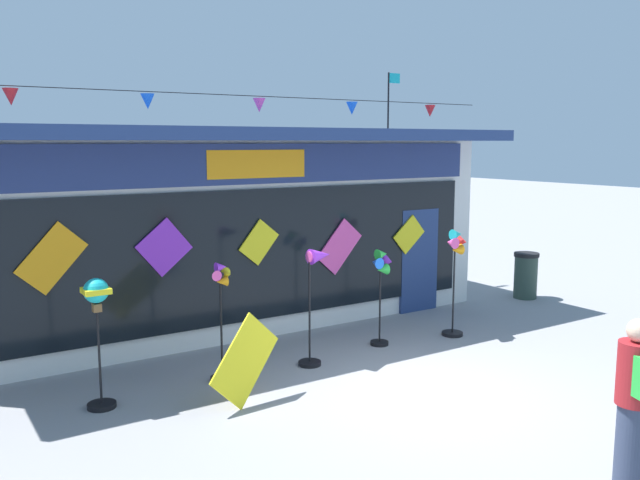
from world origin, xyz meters
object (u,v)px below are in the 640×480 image
object	(u,v)px
wind_spinner_center_left	(317,284)
wind_spinner_center_right	(382,277)
person_near_camera	(635,402)
display_kite_on_ground	(245,360)
wind_spinner_far_left	(97,313)
kite_shop_building	(201,221)
wind_spinner_right	(456,263)
trash_bin	(526,275)
wind_spinner_left	(222,312)

from	to	relation	value
wind_spinner_center_left	wind_spinner_center_right	xyz separation A→B (m)	(1.36, 0.19, -0.08)
person_near_camera	display_kite_on_ground	bearing A→B (deg)	-40.18
wind_spinner_center_right	wind_spinner_far_left	bearing A→B (deg)	-178.36
kite_shop_building	wind_spinner_far_left	bearing A→B (deg)	-127.82
wind_spinner_right	person_near_camera	distance (m)	5.16
wind_spinner_center_left	person_near_camera	size ratio (longest dim) A/B	1.04
wind_spinner_right	wind_spinner_center_left	bearing A→B (deg)	178.73
wind_spinner_far_left	person_near_camera	distance (m)	6.01
wind_spinner_right	display_kite_on_ground	size ratio (longest dim) A/B	1.74
wind_spinner_center_right	person_near_camera	world-z (taller)	person_near_camera
person_near_camera	trash_bin	size ratio (longest dim) A/B	1.73
wind_spinner_far_left	wind_spinner_right	world-z (taller)	wind_spinner_right
wind_spinner_left	wind_spinner_center_right	size ratio (longest dim) A/B	1.05
trash_bin	wind_spinner_center_right	bearing A→B (deg)	-168.34
trash_bin	wind_spinner_right	bearing A→B (deg)	-159.61
trash_bin	display_kite_on_ground	world-z (taller)	display_kite_on_ground
kite_shop_building	wind_spinner_center_left	bearing A→B (deg)	-87.77
person_near_camera	trash_bin	bearing A→B (deg)	-111.41
wind_spinner_center_left	display_kite_on_ground	distance (m)	1.88
wind_spinner_center_right	wind_spinner_left	bearing A→B (deg)	-177.92
kite_shop_building	wind_spinner_left	world-z (taller)	kite_shop_building
wind_spinner_right	trash_bin	distance (m)	3.55
kite_shop_building	wind_spinner_center_left	distance (m)	3.97
wind_spinner_center_left	wind_spinner_right	xyz separation A→B (m)	(2.74, -0.06, 0.05)
wind_spinner_left	display_kite_on_ground	bearing A→B (deg)	-95.92
wind_spinner_center_right	person_near_camera	size ratio (longest dim) A/B	0.95
wind_spinner_right	person_near_camera	xyz separation A→B (m)	(-2.24, -4.64, -0.37)
kite_shop_building	wind_spinner_left	bearing A→B (deg)	-109.18
kite_shop_building	wind_spinner_far_left	distance (m)	4.92
person_near_camera	trash_bin	xyz separation A→B (m)	(5.49, 5.85, -0.40)
kite_shop_building	person_near_camera	size ratio (longest dim) A/B	6.07
wind_spinner_center_left	wind_spinner_center_right	distance (m)	1.38
wind_spinner_far_left	display_kite_on_ground	xyz separation A→B (m)	(1.57, -0.85, -0.66)
wind_spinner_left	person_near_camera	size ratio (longest dim) A/B	1.00
wind_spinner_far_left	display_kite_on_ground	bearing A→B (deg)	-28.34
wind_spinner_center_left	wind_spinner_left	bearing A→B (deg)	176.62
wind_spinner_left	wind_spinner_center_left	size ratio (longest dim) A/B	0.96
trash_bin	wind_spinner_center_left	bearing A→B (deg)	-169.16
person_near_camera	kite_shop_building	bearing A→B (deg)	-63.85
wind_spinner_left	person_near_camera	bearing A→B (deg)	-67.40
wind_spinner_center_right	trash_bin	world-z (taller)	wind_spinner_center_right
person_near_camera	wind_spinner_right	bearing A→B (deg)	-93.97
wind_spinner_right	display_kite_on_ground	xyz separation A→B (m)	(-4.32, -0.73, -0.69)
display_kite_on_ground	wind_spinner_center_left	bearing A→B (deg)	26.49
wind_spinner_left	wind_spinner_right	distance (m)	4.24
wind_spinner_far_left	wind_spinner_center_right	world-z (taller)	wind_spinner_far_left
wind_spinner_left	trash_bin	size ratio (longest dim) A/B	1.73
wind_spinner_left	kite_shop_building	bearing A→B (deg)	70.82
wind_spinner_left	wind_spinner_center_right	xyz separation A→B (m)	(2.85, 0.10, 0.15)
wind_spinner_center_left	wind_spinner_right	distance (m)	2.74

